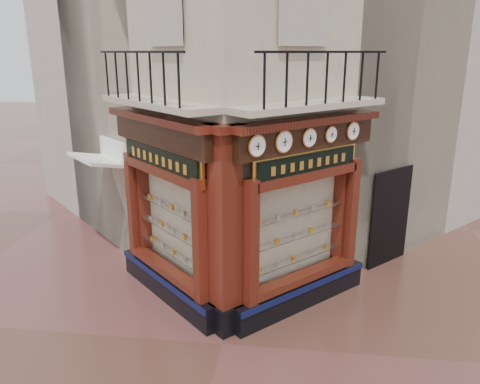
% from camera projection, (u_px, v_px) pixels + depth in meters
% --- Properties ---
extents(ground, '(80.00, 80.00, 0.00)m').
position_uv_depth(ground, '(222.00, 344.00, 8.59)').
color(ground, '#533127').
rests_on(ground, ground).
extents(main_building, '(11.31, 11.31, 12.00)m').
position_uv_depth(main_building, '(255.00, 19.00, 12.72)').
color(main_building, beige).
rests_on(main_building, ground).
extents(neighbour_left, '(11.31, 11.31, 11.00)m').
position_uv_depth(neighbour_left, '(188.00, 41.00, 15.51)').
color(neighbour_left, '#BDB1A5').
rests_on(neighbour_left, ground).
extents(neighbour_right, '(11.31, 11.31, 11.00)m').
position_uv_depth(neighbour_right, '(339.00, 40.00, 14.93)').
color(neighbour_right, '#BDB1A5').
rests_on(neighbour_right, ground).
extents(shopfront_left, '(2.86, 2.86, 3.98)m').
position_uv_depth(shopfront_left, '(166.00, 212.00, 9.68)').
color(shopfront_left, black).
rests_on(shopfront_left, ground).
extents(shopfront_right, '(2.86, 2.86, 3.98)m').
position_uv_depth(shopfront_right, '(303.00, 217.00, 9.35)').
color(shopfront_right, black).
rests_on(shopfront_right, ground).
extents(corner_pilaster, '(0.85, 0.85, 3.98)m').
position_uv_depth(corner_pilaster, '(225.00, 235.00, 8.51)').
color(corner_pilaster, black).
rests_on(corner_pilaster, ground).
extents(balcony, '(5.94, 2.97, 1.03)m').
position_uv_depth(balcony, '(232.00, 104.00, 8.79)').
color(balcony, beige).
rests_on(balcony, ground).
extents(clock_a, '(0.31, 0.31, 0.39)m').
position_uv_depth(clock_a, '(257.00, 146.00, 7.92)').
color(clock_a, '#C08140').
rests_on(clock_a, ground).
extents(clock_b, '(0.33, 0.33, 0.41)m').
position_uv_depth(clock_b, '(284.00, 142.00, 8.29)').
color(clock_b, '#C08140').
rests_on(clock_b, ground).
extents(clock_c, '(0.29, 0.29, 0.36)m').
position_uv_depth(clock_c, '(309.00, 138.00, 8.67)').
color(clock_c, '#C08140').
rests_on(clock_c, ground).
extents(clock_d, '(0.26, 0.26, 0.32)m').
position_uv_depth(clock_d, '(331.00, 134.00, 9.02)').
color(clock_d, '#C08140').
rests_on(clock_d, ground).
extents(clock_e, '(0.30, 0.30, 0.38)m').
position_uv_depth(clock_e, '(353.00, 131.00, 9.41)').
color(clock_e, '#C08140').
rests_on(clock_e, ground).
extents(awning, '(1.82, 1.82, 0.27)m').
position_uv_depth(awning, '(106.00, 256.00, 12.28)').
color(awning, white).
rests_on(awning, ground).
extents(signboard_left, '(2.21, 2.21, 0.59)m').
position_uv_depth(signboard_left, '(160.00, 159.00, 9.31)').
color(signboard_left, gold).
rests_on(signboard_left, ground).
extents(signboard_right, '(2.00, 2.00, 0.53)m').
position_uv_depth(signboard_right, '(308.00, 163.00, 8.97)').
color(signboard_right, gold).
rests_on(signboard_right, ground).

